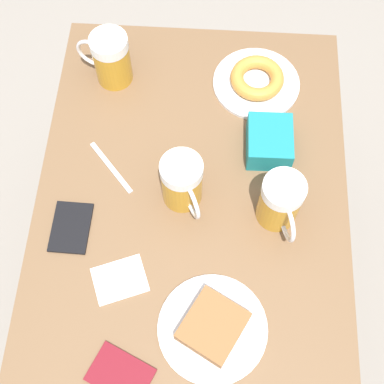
{
  "coord_description": "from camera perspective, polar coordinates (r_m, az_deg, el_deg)",
  "views": [
    {
      "loc": [
        -0.03,
        0.54,
        1.87
      ],
      "look_at": [
        0.0,
        0.0,
        0.73
      ],
      "focal_mm": 50.0,
      "sensor_mm": 36.0,
      "label": 1
    }
  ],
  "objects": [
    {
      "name": "plate_with_donut",
      "position": [
        1.45,
        6.92,
        11.74
      ],
      "size": [
        0.23,
        0.23,
        0.05
      ],
      "color": "silver",
      "rests_on": "table"
    },
    {
      "name": "ground_plane",
      "position": [
        1.94,
        -0.0,
        -9.16
      ],
      "size": [
        8.0,
        8.0,
        0.0
      ],
      "primitive_type": "plane",
      "color": "gray"
    },
    {
      "name": "beer_mug_right",
      "position": [
        1.42,
        -8.67,
        13.9
      ],
      "size": [
        0.14,
        0.1,
        0.15
      ],
      "color": "#C68C23",
      "rests_on": "table"
    },
    {
      "name": "passport_near_edge",
      "position": [
        1.18,
        -7.66,
        -18.75
      ],
      "size": [
        0.15,
        0.13,
        0.01
      ],
      "rotation": [
        0.0,
        0.0,
        4.29
      ],
      "color": "maroon",
      "rests_on": "table"
    },
    {
      "name": "beer_mug_center",
      "position": [
        1.21,
        9.42,
        -1.05
      ],
      "size": [
        0.1,
        0.14,
        0.15
      ],
      "color": "#C68C23",
      "rests_on": "table"
    },
    {
      "name": "fork",
      "position": [
        1.33,
        -8.63,
        2.61
      ],
      "size": [
        0.12,
        0.14,
        0.0
      ],
      "rotation": [
        0.0,
        0.0,
        3.86
      ],
      "color": "silver",
      "rests_on": "table"
    },
    {
      "name": "blue_pouch",
      "position": [
        1.33,
        8.24,
        5.32
      ],
      "size": [
        0.11,
        0.13,
        0.07
      ],
      "rotation": [
        0.0,
        0.0,
        1.59
      ],
      "color": "teal",
      "rests_on": "table"
    },
    {
      "name": "napkin_folded",
      "position": [
        1.22,
        -7.7,
        -9.26
      ],
      "size": [
        0.14,
        0.13,
        0.0
      ],
      "rotation": [
        0.0,
        0.0,
        0.38
      ],
      "color": "white",
      "rests_on": "table"
    },
    {
      "name": "table",
      "position": [
        1.34,
        -0.0,
        -1.48
      ],
      "size": [
        0.75,
        1.04,
        0.71
      ],
      "color": "brown",
      "rests_on": "ground_plane"
    },
    {
      "name": "plate_with_cake",
      "position": [
        1.17,
        2.23,
        -14.23
      ],
      "size": [
        0.24,
        0.24,
        0.05
      ],
      "color": "silver",
      "rests_on": "table"
    },
    {
      "name": "beer_mug_left",
      "position": [
        1.22,
        -1.03,
        1.08
      ],
      "size": [
        0.1,
        0.14,
        0.15
      ],
      "color": "#C68C23",
      "rests_on": "table"
    },
    {
      "name": "passport_far_edge",
      "position": [
        1.28,
        -12.79,
        -3.7
      ],
      "size": [
        0.09,
        0.13,
        0.01
      ],
      "rotation": [
        0.0,
        0.0,
        6.26
      ],
      "color": "black",
      "rests_on": "table"
    }
  ]
}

